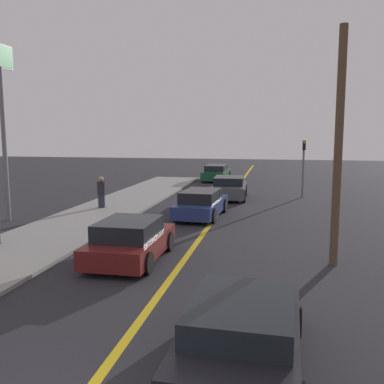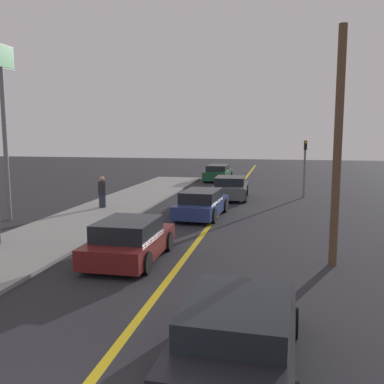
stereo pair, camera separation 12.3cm
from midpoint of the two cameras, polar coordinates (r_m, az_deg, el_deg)
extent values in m
cube|color=gold|center=(22.54, 3.94, -2.04)|extent=(0.20, 60.00, 0.01)
cube|color=gray|center=(21.83, -11.42, -2.37)|extent=(3.75, 31.58, 0.11)
cube|color=black|center=(7.58, 6.25, -18.79)|extent=(1.99, 4.10, 0.64)
cube|color=black|center=(7.17, 6.17, -15.69)|extent=(1.70, 2.28, 0.43)
cylinder|color=black|center=(8.90, 1.44, -15.84)|extent=(0.24, 0.61, 0.60)
cylinder|color=black|center=(8.75, 13.23, -16.51)|extent=(0.24, 0.61, 0.60)
cylinder|color=black|center=(6.75, -3.33, -24.18)|extent=(0.24, 0.61, 0.60)
cube|color=maroon|center=(13.37, -8.38, -6.98)|extent=(1.85, 3.92, 0.59)
cube|color=black|center=(13.06, -8.72, -4.84)|extent=(1.63, 2.16, 0.52)
cylinder|color=black|center=(14.81, -10.02, -6.15)|extent=(0.22, 0.64, 0.64)
cylinder|color=black|center=(14.29, -3.39, -6.57)|extent=(0.22, 0.64, 0.64)
cylinder|color=black|center=(12.66, -14.02, -8.70)|extent=(0.22, 0.64, 0.64)
cylinder|color=black|center=(12.04, -6.32, -9.38)|extent=(0.22, 0.64, 0.64)
cube|color=navy|center=(19.95, 1.08, -1.95)|extent=(2.00, 4.44, 0.59)
cube|color=black|center=(19.65, 0.97, -0.49)|extent=(1.68, 2.48, 0.50)
cylinder|color=black|center=(21.46, -0.24, -1.63)|extent=(0.26, 0.68, 0.67)
cylinder|color=black|center=(21.11, 4.13, -1.82)|extent=(0.26, 0.68, 0.67)
cylinder|color=black|center=(18.91, -2.33, -2.94)|extent=(0.26, 0.68, 0.67)
cylinder|color=black|center=(18.50, 2.61, -3.18)|extent=(0.26, 0.68, 0.67)
cube|color=#4C5156|center=(25.46, 4.86, 0.28)|extent=(2.04, 4.05, 0.67)
cube|color=black|center=(25.19, 4.82, 1.52)|extent=(1.75, 2.25, 0.47)
cylinder|color=black|center=(26.78, 3.13, 0.29)|extent=(0.25, 0.70, 0.70)
cylinder|color=black|center=(26.66, 6.97, 0.21)|extent=(0.25, 0.70, 0.70)
cylinder|color=black|center=(24.34, 2.54, -0.47)|extent=(0.25, 0.70, 0.70)
cylinder|color=black|center=(24.21, 6.77, -0.56)|extent=(0.25, 0.70, 0.70)
cube|color=#144728|center=(35.16, 3.21, 2.37)|extent=(1.91, 4.70, 0.67)
cube|color=black|center=(34.88, 3.16, 3.25)|extent=(1.64, 2.60, 0.46)
cylinder|color=black|center=(36.74, 2.28, 2.32)|extent=(0.24, 0.65, 0.64)
cylinder|color=black|center=(36.47, 4.89, 2.25)|extent=(0.24, 0.65, 0.64)
cylinder|color=black|center=(33.92, 1.39, 1.86)|extent=(0.24, 0.65, 0.64)
cylinder|color=black|center=(33.63, 4.22, 1.78)|extent=(0.24, 0.65, 0.64)
cylinder|color=#282D3D|center=(22.27, -12.12, -1.18)|extent=(0.35, 0.35, 0.66)
cylinder|color=#232328|center=(22.18, -12.17, 0.52)|extent=(0.41, 0.41, 0.66)
sphere|color=tan|center=(22.12, -12.20, 1.71)|extent=(0.27, 0.27, 0.27)
cylinder|color=slate|center=(26.62, 14.47, 2.97)|extent=(0.12, 0.12, 3.43)
cube|color=black|center=(26.36, 14.60, 6.06)|extent=(0.18, 0.18, 0.55)
sphere|color=orange|center=(26.27, 14.62, 6.41)|extent=(0.14, 0.14, 0.14)
cylinder|color=slate|center=(20.50, -23.89, 5.71)|extent=(0.20, 0.20, 6.69)
cylinder|color=brown|center=(12.97, 18.67, 5.49)|extent=(0.24, 0.24, 6.87)
camera|label=1|loc=(0.06, -90.21, -0.03)|focal=40.00mm
camera|label=2|loc=(0.06, 89.79, 0.03)|focal=40.00mm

